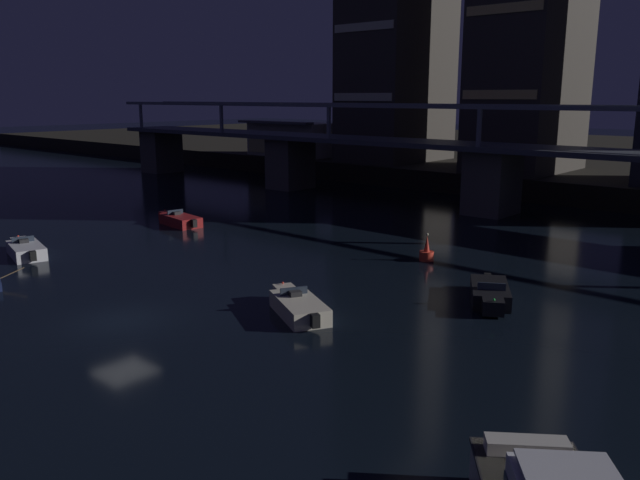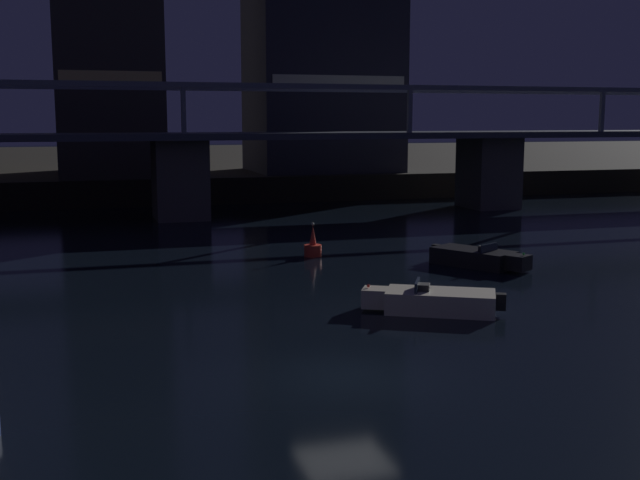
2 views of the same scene
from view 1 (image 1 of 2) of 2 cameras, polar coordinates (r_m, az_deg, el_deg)
The scene contains 8 objects.
ground_plane at distance 30.74m, azimuth -17.30°, elevation -6.93°, with size 400.00×400.00×0.00m, color black.
river_bridge at distance 57.17m, azimuth 15.20°, elevation 6.38°, with size 102.91×6.40×9.38m.
waterfront_pavilion at distance 87.30m, azimuth -2.42°, elevation 9.01°, with size 12.40×7.40×4.70m.
speedboat_near_center at distance 45.12m, azimuth -24.82°, elevation -0.79°, with size 5.19×2.72×1.16m.
speedboat_near_right at distance 52.05m, azimuth -12.47°, elevation 1.76°, with size 5.23×2.35×1.16m.
speedboat_mid_left at distance 33.03m, azimuth 14.96°, elevation -4.66°, with size 3.62×4.86×1.16m.
speedboat_mid_center at distance 30.08m, azimuth -1.98°, elevation -5.94°, with size 4.89×3.52×1.16m.
channel_buoy at distance 40.33m, azimuth 9.51°, elevation -1.17°, with size 0.90×0.90×1.76m.
Camera 1 is at (25.05, -14.74, 10.02)m, focal length 35.80 mm.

